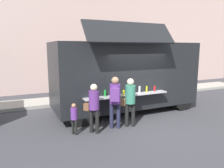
{
  "coord_description": "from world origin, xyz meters",
  "views": [
    {
      "loc": [
        -4.19,
        -6.13,
        2.72
      ],
      "look_at": [
        -0.76,
        1.5,
        1.3
      ],
      "focal_mm": 33.97,
      "sensor_mm": 36.0,
      "label": 1
    }
  ],
  "objects_px": {
    "food_truck_main": "(125,74)",
    "customer_rear_waiting": "(94,104)",
    "customer_front_ordering": "(130,98)",
    "customer_mid_with_backpack": "(115,97)",
    "trash_bin": "(162,86)",
    "child_near_queue": "(74,116)"
  },
  "relations": [
    {
      "from": "trash_bin",
      "to": "customer_rear_waiting",
      "type": "bearing_deg",
      "value": -144.84
    },
    {
      "from": "customer_front_ordering",
      "to": "customer_rear_waiting",
      "type": "height_order",
      "value": "customer_front_ordering"
    },
    {
      "from": "customer_mid_with_backpack",
      "to": "child_near_queue",
      "type": "xyz_separation_m",
      "value": [
        -1.39,
        0.07,
        -0.48
      ]
    },
    {
      "from": "food_truck_main",
      "to": "customer_front_ordering",
      "type": "distance_m",
      "value": 2.02
    },
    {
      "from": "customer_mid_with_backpack",
      "to": "customer_rear_waiting",
      "type": "xyz_separation_m",
      "value": [
        -0.78,
        -0.05,
        -0.13
      ]
    },
    {
      "from": "trash_bin",
      "to": "child_near_queue",
      "type": "relative_size",
      "value": 0.87
    },
    {
      "from": "trash_bin",
      "to": "child_near_queue",
      "type": "bearing_deg",
      "value": -148.26
    },
    {
      "from": "food_truck_main",
      "to": "child_near_queue",
      "type": "height_order",
      "value": "food_truck_main"
    },
    {
      "from": "customer_rear_waiting",
      "to": "customer_front_ordering",
      "type": "bearing_deg",
      "value": -41.01
    },
    {
      "from": "customer_rear_waiting",
      "to": "child_near_queue",
      "type": "bearing_deg",
      "value": 126.2
    },
    {
      "from": "food_truck_main",
      "to": "customer_mid_with_backpack",
      "type": "relative_size",
      "value": 3.44
    },
    {
      "from": "food_truck_main",
      "to": "customer_rear_waiting",
      "type": "height_order",
      "value": "food_truck_main"
    },
    {
      "from": "customer_front_ordering",
      "to": "food_truck_main",
      "type": "bearing_deg",
      "value": -0.97
    },
    {
      "from": "customer_front_ordering",
      "to": "customer_rear_waiting",
      "type": "distance_m",
      "value": 1.33
    },
    {
      "from": "trash_bin",
      "to": "child_near_queue",
      "type": "xyz_separation_m",
      "value": [
        -6.47,
        -4.01,
        0.16
      ]
    },
    {
      "from": "customer_mid_with_backpack",
      "to": "customer_rear_waiting",
      "type": "height_order",
      "value": "customer_mid_with_backpack"
    },
    {
      "from": "food_truck_main",
      "to": "customer_rear_waiting",
      "type": "relative_size",
      "value": 3.8
    },
    {
      "from": "customer_front_ordering",
      "to": "customer_mid_with_backpack",
      "type": "distance_m",
      "value": 0.56
    },
    {
      "from": "trash_bin",
      "to": "customer_rear_waiting",
      "type": "relative_size",
      "value": 0.55
    },
    {
      "from": "customer_front_ordering",
      "to": "child_near_queue",
      "type": "distance_m",
      "value": 1.98
    },
    {
      "from": "trash_bin",
      "to": "food_truck_main",
      "type": "bearing_deg",
      "value": -148.41
    },
    {
      "from": "customer_mid_with_backpack",
      "to": "customer_rear_waiting",
      "type": "bearing_deg",
      "value": 120.2
    }
  ]
}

